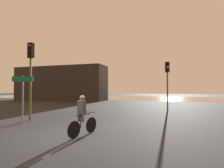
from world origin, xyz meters
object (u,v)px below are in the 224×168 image
at_px(traffic_light_far_right, 167,77).
at_px(traffic_light_near_left, 31,67).
at_px(direction_sign_post, 23,92).
at_px(cyclist, 82,115).
at_px(distant_building, 60,83).

distance_m(traffic_light_far_right, traffic_light_near_left, 10.79).
xyz_separation_m(direction_sign_post, cyclist, (4.18, -1.18, -0.88)).
relative_size(distant_building, traffic_light_near_left, 3.37).
relative_size(traffic_light_far_right, direction_sign_post, 1.62).
distance_m(distant_building, cyclist, 23.43).
xyz_separation_m(distant_building, traffic_light_far_right, (17.08, -9.34, 0.17)).
distance_m(distant_building, traffic_light_far_right, 19.47).
distance_m(traffic_light_near_left, cyclist, 5.44).
height_order(direction_sign_post, cyclist, direction_sign_post).
xyz_separation_m(traffic_light_far_right, direction_sign_post, (-7.49, -8.34, -1.24)).
bearing_deg(distant_building, traffic_light_near_left, -61.04).
xyz_separation_m(traffic_light_far_right, traffic_light_near_left, (-7.76, -7.49, 0.26)).
height_order(traffic_light_far_right, traffic_light_near_left, traffic_light_near_left).
bearing_deg(distant_building, cyclist, -53.87).
relative_size(traffic_light_near_left, cyclist, 2.76).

